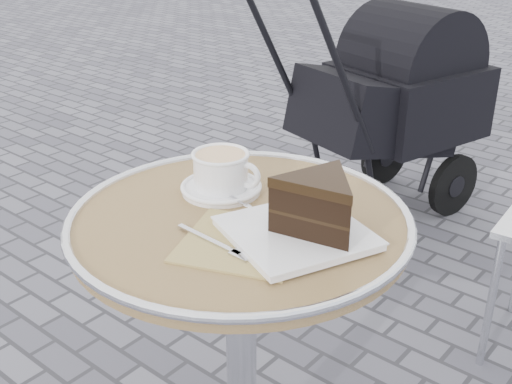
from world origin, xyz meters
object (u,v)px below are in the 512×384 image
Objects in this scene: baby_stroller at (387,112)px; cake_plate_set at (312,211)px; cafe_table at (241,283)px; cappuccino_set at (222,175)px.

cake_plate_set is at bearing -51.19° from baby_stroller.
cappuccino_set is at bearing 148.87° from cafe_table.
cappuccino_set is at bearing -60.25° from baby_stroller.
cafe_table is 0.24m from cappuccino_set.
baby_stroller is (-0.66, 1.51, -0.32)m from cake_plate_set.
cake_plate_set reaches higher than cafe_table.
cappuccino_set is 1.53m from baby_stroller.
cake_plate_set is 0.36× the size of baby_stroller.
cafe_table is at bearing -151.98° from cake_plate_set.
baby_stroller is at bearing 136.38° from cake_plate_set.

